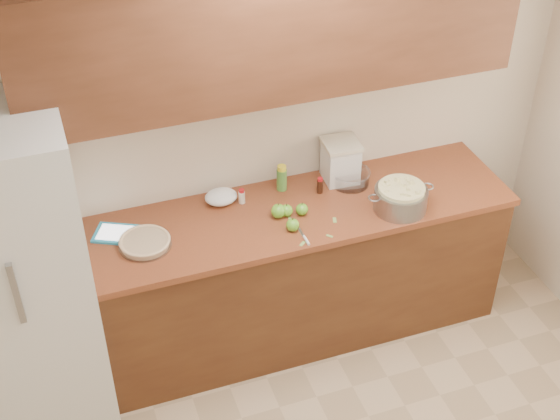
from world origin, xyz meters
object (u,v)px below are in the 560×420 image
object	(u,v)px
pie	(145,242)
colander	(401,198)
flour_canister	(341,161)
tablet	(116,234)

from	to	relation	value
pie	colander	bearing A→B (deg)	-5.92
flour_canister	tablet	distance (m)	1.35
pie	tablet	bearing A→B (deg)	132.19
pie	tablet	size ratio (longest dim) A/B	1.01
colander	tablet	distance (m)	1.57
colander	flour_canister	world-z (taller)	flour_canister
flour_canister	pie	bearing A→B (deg)	-168.98
flour_canister	tablet	size ratio (longest dim) A/B	0.91
pie	flour_canister	xyz separation A→B (m)	(1.21, 0.24, 0.10)
pie	colander	world-z (taller)	colander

